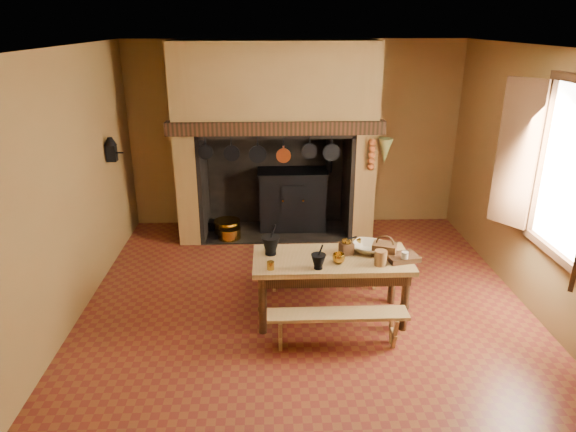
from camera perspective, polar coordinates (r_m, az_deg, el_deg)
The scene contains 28 objects.
floor at distance 5.84m, azimuth 2.09°, elevation -10.45°, with size 5.50×5.50×0.00m, color brown.
ceiling at distance 5.00m, azimuth 2.53°, elevation 18.14°, with size 5.50×5.50×0.00m, color silver.
back_wall at distance 7.91m, azimuth 0.75°, elevation 8.93°, with size 5.00×0.02×2.80m, color olive.
wall_left at distance 5.64m, azimuth -23.95°, elevation 2.16°, with size 0.02×5.50×2.80m, color olive.
wall_right at distance 5.99m, azimuth 26.91°, elevation 2.70°, with size 0.02×5.50×2.80m, color olive.
wall_front at distance 2.79m, azimuth 6.75°, elevation -15.20°, with size 5.00×0.02×2.80m, color olive.
chimney_breast at distance 7.39m, azimuth -1.43°, elevation 11.33°, with size 2.95×0.96×2.80m.
iron_range at distance 7.86m, azimuth 0.53°, elevation 1.92°, with size 1.12×0.55×1.60m.
hearth_pans at distance 7.80m, azimuth -6.82°, elevation -1.44°, with size 0.51×0.62×0.20m.
hanging_pans at distance 6.99m, azimuth -1.65°, elevation 6.99°, with size 1.92×0.29×0.27m.
onion_string at distance 7.12m, azimuth 9.27°, elevation 6.73°, with size 0.12×0.10×0.46m, color #AB4F1F, non-canonical shape.
herb_bunch at distance 7.14m, azimuth 10.72°, elevation 7.10°, with size 0.20×0.20×0.35m, color brown.
window at distance 5.51m, azimuth 27.94°, elevation 4.36°, with size 0.39×1.75×1.76m.
wall_coffee_mill at distance 7.00m, azimuth -19.07°, elevation 7.19°, with size 0.23×0.16×0.31m.
work_table at distance 5.46m, azimuth 4.87°, elevation -5.69°, with size 1.65×0.73×0.72m.
bench_front at distance 5.14m, azimuth 5.50°, elevation -11.57°, with size 1.38×0.24×0.39m.
bench_back at distance 6.15m, azimuth 4.08°, elevation -5.46°, with size 1.48×0.26×0.42m.
mortar_large at distance 5.42m, azimuth -1.94°, elevation -3.18°, with size 0.20×0.20×0.34m.
mortar_small at distance 5.14m, azimuth 3.40°, elevation -4.98°, with size 0.15×0.15×0.26m.
coffee_grinder at distance 5.48m, azimuth 6.51°, elevation -3.48°, with size 0.19×0.16×0.20m.
brass_mug_a at distance 5.13m, azimuth -1.94°, elevation -5.52°, with size 0.07×0.07×0.08m, color #B28629.
brass_mug_b at distance 5.70m, azimuth 7.73°, elevation -2.92°, with size 0.07×0.07×0.08m, color #B28629.
mixing_bowl at distance 5.58m, azimuth 8.98°, elevation -3.48°, with size 0.36×0.36×0.09m, color #BDB191.
stoneware_crock at distance 5.29m, azimuth 10.26°, elevation -4.59°, with size 0.13×0.13×0.16m, color brown.
glass_jar at distance 5.38m, azimuth 12.84°, elevation -4.52°, with size 0.07×0.07×0.12m, color beige.
wicker_basket at distance 5.50m, azimuth 10.67°, elevation -3.61°, with size 0.29×0.25×0.23m.
wooden_tray at distance 5.46m, azimuth 12.61°, elevation -4.52°, with size 0.32×0.23×0.05m, color #3B2212.
brass_cup at distance 5.28m, azimuth 5.65°, elevation -4.70°, with size 0.13×0.13×0.10m, color #B28629.
Camera 1 is at (-0.40, -4.98, 3.04)m, focal length 32.00 mm.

